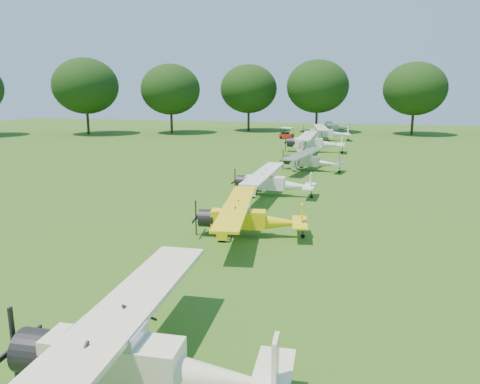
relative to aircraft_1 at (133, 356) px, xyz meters
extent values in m
plane|color=#2D5A16|center=(-1.16, 20.04, -1.36)|extent=(160.00, 160.00, 0.00)
cylinder|color=#321D13|center=(13.12, 76.25, 0.90)|extent=(0.44, 0.44, 4.51)
ellipsoid|color=black|center=(13.12, 76.25, 6.41)|extent=(10.52, 10.52, 8.94)
cylinder|color=#321D13|center=(-3.28, 76.78, 1.01)|extent=(0.44, 0.44, 4.74)
ellipsoid|color=black|center=(-3.28, 76.78, 6.80)|extent=(11.05, 11.05, 9.39)
cylinder|color=#321D13|center=(-15.91, 76.58, 0.89)|extent=(0.44, 0.44, 4.49)
ellipsoid|color=black|center=(-15.91, 76.58, 6.37)|extent=(10.47, 10.47, 8.90)
cylinder|color=#321D13|center=(-28.05, 68.54, 0.86)|extent=(0.44, 0.44, 4.44)
ellipsoid|color=black|center=(-28.05, 68.54, 6.29)|extent=(10.36, 10.36, 8.80)
cylinder|color=#321D13|center=(-41.32, 62.96, 1.03)|extent=(0.44, 0.44, 4.77)
ellipsoid|color=black|center=(-41.32, 62.96, 6.87)|extent=(11.14, 11.14, 9.47)
cube|color=#F2E7C8|center=(-0.55, -0.03, -0.20)|extent=(3.59, 1.24, 1.16)
cone|color=#F2E7C8|center=(2.43, 0.13, -0.36)|extent=(3.15, 1.16, 0.99)
cube|color=#8CA5B2|center=(-0.66, -0.04, 0.41)|extent=(1.82, 1.11, 0.61)
cylinder|color=black|center=(-2.65, -0.15, -0.20)|extent=(1.06, 1.20, 1.15)
cube|color=black|center=(-3.37, -0.18, -0.20)|extent=(0.07, 0.14, 2.32)
cube|color=#F2E7C8|center=(-0.66, -0.04, 0.69)|extent=(2.24, 11.79, 0.15)
cube|color=#F2E7C8|center=(3.53, 0.19, 0.19)|extent=(0.14, 0.61, 1.44)
cube|color=#F2E7C8|center=(3.42, 0.19, -0.31)|extent=(1.11, 3.14, 0.10)
cylinder|color=black|center=(-1.51, 1.30, -1.03)|extent=(0.67, 0.21, 0.66)
cube|color=yellow|center=(-1.07, 14.03, -0.40)|extent=(3.02, 1.30, 0.96)
cone|color=yellow|center=(1.36, 14.40, -0.54)|extent=(2.65, 1.20, 0.82)
cube|color=#8CA5B2|center=(-1.16, 14.01, 0.10)|extent=(1.57, 1.05, 0.50)
cylinder|color=black|center=(-2.79, 13.76, -0.40)|extent=(0.96, 1.06, 0.95)
cube|color=black|center=(-3.37, 13.67, -0.40)|extent=(0.07, 0.12, 1.92)
cube|color=yellow|center=(-1.16, 14.01, 0.33)|extent=(2.77, 9.76, 0.13)
cube|color=yellow|center=(2.27, 14.54, -0.08)|extent=(0.17, 0.51, 1.19)
cube|color=yellow|center=(2.18, 14.52, -0.49)|extent=(1.15, 2.64, 0.08)
cylinder|color=black|center=(-1.62, 12.79, -1.08)|extent=(0.56, 0.23, 0.55)
cylinder|color=black|center=(-1.97, 15.04, -1.08)|extent=(0.56, 0.23, 0.55)
cylinder|color=black|center=(2.36, 14.55, -1.25)|extent=(0.23, 0.11, 0.22)
cube|color=white|center=(-1.72, 24.09, -0.40)|extent=(2.93, 0.88, 0.96)
cone|color=white|center=(0.75, 24.08, -0.53)|extent=(2.56, 0.83, 0.82)
cube|color=#8CA5B2|center=(-1.81, 24.09, 0.11)|extent=(1.47, 0.85, 0.50)
cylinder|color=black|center=(-3.45, 24.10, -0.40)|extent=(0.83, 0.95, 0.95)
cube|color=black|center=(-4.05, 24.10, -0.40)|extent=(0.06, 0.11, 1.92)
cube|color=white|center=(-1.81, 24.09, 0.33)|extent=(1.37, 9.70, 0.13)
cube|color=white|center=(1.67, 24.07, -0.08)|extent=(0.09, 0.50, 1.19)
cube|color=white|center=(1.58, 24.07, -0.49)|extent=(0.79, 2.56, 0.08)
cylinder|color=black|center=(-2.45, 22.95, -1.08)|extent=(0.55, 0.15, 0.55)
cylinder|color=black|center=(-2.44, 25.23, -1.08)|extent=(0.55, 0.15, 0.55)
cylinder|color=black|center=(1.76, 24.07, -1.25)|extent=(0.22, 0.07, 0.22)
cube|color=#B9B9BE|center=(-0.18, 35.76, -0.42)|extent=(2.96, 1.33, 0.94)
cone|color=#B9B9BE|center=(2.19, 35.34, -0.55)|extent=(2.60, 1.22, 0.80)
cube|color=#8CA5B2|center=(-0.27, 35.77, 0.07)|extent=(1.55, 1.05, 0.49)
cylinder|color=black|center=(-1.85, 36.05, -0.42)|extent=(0.95, 1.05, 0.93)
cube|color=black|center=(-2.42, 36.15, -0.42)|extent=(0.07, 0.11, 1.87)
cube|color=#B9B9BE|center=(-0.27, 35.77, 0.29)|extent=(2.90, 9.54, 0.12)
cube|color=#B9B9BE|center=(3.07, 35.19, -0.11)|extent=(0.17, 0.50, 1.16)
cube|color=#B9B9BE|center=(2.98, 35.20, -0.51)|extent=(1.18, 2.59, 0.08)
cylinder|color=black|center=(-1.08, 34.78, -1.09)|extent=(0.55, 0.23, 0.54)
cylinder|color=black|center=(-0.69, 36.98, -1.09)|extent=(0.55, 0.23, 0.54)
cylinder|color=black|center=(3.16, 35.17, -1.25)|extent=(0.22, 0.11, 0.21)
cube|color=white|center=(-1.49, 49.32, -0.19)|extent=(3.58, 1.14, 1.17)
cone|color=white|center=(1.51, 49.39, -0.36)|extent=(3.14, 1.08, 1.00)
cube|color=#8CA5B2|center=(-1.60, 49.32, 0.42)|extent=(1.80, 1.07, 0.61)
cylinder|color=black|center=(-3.61, 49.27, -0.19)|extent=(1.03, 1.18, 1.16)
cube|color=black|center=(-4.33, 49.25, -0.19)|extent=(0.07, 0.14, 2.34)
cube|color=white|center=(-1.60, 49.32, 0.70)|extent=(1.90, 11.83, 0.16)
cube|color=white|center=(2.62, 49.42, 0.20)|extent=(0.13, 0.61, 1.45)
cube|color=white|center=(2.51, 49.42, -0.30)|extent=(1.02, 3.14, 0.10)
cylinder|color=black|center=(-2.35, 47.91, -1.02)|extent=(0.67, 0.19, 0.67)
cylinder|color=black|center=(-2.42, 50.69, -1.02)|extent=(0.67, 0.19, 0.67)
cylinder|color=black|center=(2.73, 49.42, -1.22)|extent=(0.27, 0.10, 0.27)
cube|color=white|center=(-1.14, 63.25, -0.22)|extent=(3.59, 1.59, 1.14)
cone|color=white|center=(1.74, 63.74, -0.38)|extent=(3.15, 1.47, 0.97)
cube|color=#8CA5B2|center=(-1.25, 63.23, 0.38)|extent=(1.87, 1.27, 0.60)
cylinder|color=black|center=(-3.17, 62.91, -0.22)|extent=(1.15, 1.27, 1.13)
cube|color=black|center=(-3.86, 62.79, -0.22)|extent=(0.09, 0.14, 2.27)
cube|color=white|center=(-1.25, 63.23, 0.65)|extent=(3.47, 11.58, 0.15)
cube|color=white|center=(2.81, 63.92, 0.16)|extent=(0.21, 0.61, 1.41)
cube|color=white|center=(2.70, 63.90, -0.33)|extent=(1.41, 3.14, 0.10)
cylinder|color=black|center=(-1.77, 61.77, -1.03)|extent=(0.67, 0.28, 0.65)
cylinder|color=black|center=(-2.22, 64.44, -1.03)|extent=(0.67, 0.28, 0.65)
cylinder|color=black|center=(2.92, 63.94, -1.23)|extent=(0.27, 0.13, 0.26)
cube|color=#B9B9BE|center=(-0.83, 76.80, -0.39)|extent=(3.03, 1.22, 0.97)
cone|color=#B9B9BE|center=(1.63, 77.09, -0.53)|extent=(2.65, 1.13, 0.83)
cube|color=#8CA5B2|center=(-0.92, 76.79, 0.11)|extent=(1.56, 1.02, 0.51)
cylinder|color=black|center=(-2.57, 76.59, -0.39)|extent=(0.94, 1.05, 0.96)
cube|color=black|center=(-3.16, 76.52, -0.39)|extent=(0.07, 0.12, 1.93)
cube|color=#B9B9BE|center=(-0.92, 76.79, 0.34)|extent=(2.49, 9.83, 0.13)
cube|color=#B9B9BE|center=(2.55, 77.20, -0.07)|extent=(0.15, 0.51, 1.20)
cube|color=#B9B9BE|center=(2.45, 77.19, -0.48)|extent=(1.08, 2.65, 0.08)
cylinder|color=black|center=(-1.42, 75.57, -1.08)|extent=(0.57, 0.21, 0.55)
cylinder|color=black|center=(-1.70, 77.85, -1.08)|extent=(0.57, 0.21, 0.55)
cylinder|color=black|center=(2.64, 77.21, -1.25)|extent=(0.23, 0.10, 0.22)
cube|color=#B31B0C|center=(-6.62, 64.20, -0.92)|extent=(2.41, 1.91, 0.67)
cube|color=black|center=(-6.88, 64.32, -0.54)|extent=(1.22, 1.32, 0.43)
cube|color=white|center=(-6.62, 64.20, 0.40)|extent=(2.36, 1.96, 0.08)
cylinder|color=black|center=(-7.52, 63.95, -1.14)|extent=(0.44, 0.29, 0.42)
cylinder|color=black|center=(-7.04, 65.04, -1.14)|extent=(0.44, 0.29, 0.42)
cylinder|color=black|center=(-6.20, 63.36, -1.14)|extent=(0.44, 0.29, 0.42)
cylinder|color=black|center=(-5.72, 64.46, -1.14)|extent=(0.44, 0.29, 0.42)
camera|label=1|loc=(5.23, -9.40, 6.49)|focal=35.00mm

